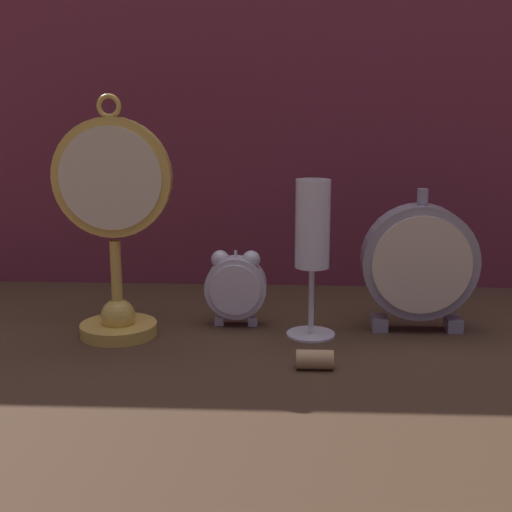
# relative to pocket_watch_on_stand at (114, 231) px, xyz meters

# --- Properties ---
(ground_plane) EXTENTS (4.00, 4.00, 0.00)m
(ground_plane) POSITION_rel_pocket_watch_on_stand_xyz_m (0.18, -0.06, -0.14)
(ground_plane) COLOR #422D1E
(fabric_backdrop_drape) EXTENTS (1.63, 0.01, 0.66)m
(fabric_backdrop_drape) POSITION_rel_pocket_watch_on_stand_xyz_m (0.18, 0.27, 0.19)
(fabric_backdrop_drape) COLOR brown
(fabric_backdrop_drape) RESTS_ON ground_plane
(pocket_watch_on_stand) EXTENTS (0.15, 0.10, 0.30)m
(pocket_watch_on_stand) POSITION_rel_pocket_watch_on_stand_xyz_m (0.00, 0.00, 0.00)
(pocket_watch_on_stand) COLOR gold
(pocket_watch_on_stand) RESTS_ON ground_plane
(alarm_clock_twin_bell) EXTENTS (0.08, 0.03, 0.10)m
(alarm_clock_twin_bell) POSITION_rel_pocket_watch_on_stand_xyz_m (0.15, 0.05, -0.08)
(alarm_clock_twin_bell) COLOR silver
(alarm_clock_twin_bell) RESTS_ON ground_plane
(mantel_clock_silver) EXTENTS (0.15, 0.04, 0.19)m
(mantel_clock_silver) POSITION_rel_pocket_watch_on_stand_xyz_m (0.39, 0.04, -0.05)
(mantel_clock_silver) COLOR gray
(mantel_clock_silver) RESTS_ON ground_plane
(champagne_flute) EXTENTS (0.06, 0.06, 0.20)m
(champagne_flute) POSITION_rel_pocket_watch_on_stand_xyz_m (0.25, 0.01, -0.01)
(champagne_flute) COLOR silver
(champagne_flute) RESTS_ON ground_plane
(wine_cork) EXTENTS (0.04, 0.02, 0.02)m
(wine_cork) POSITION_rel_pocket_watch_on_stand_xyz_m (0.25, -0.10, -0.13)
(wine_cork) COLOR tan
(wine_cork) RESTS_ON ground_plane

